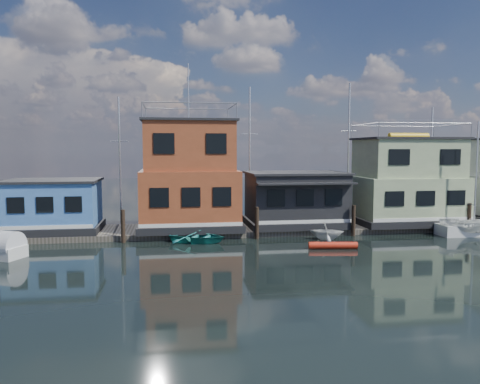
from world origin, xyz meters
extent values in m
plane|color=black|center=(0.00, 0.00, 0.00)|extent=(160.00, 160.00, 0.00)
cube|color=#595147|center=(0.00, 12.00, 0.20)|extent=(48.00, 5.00, 0.40)
cube|color=black|center=(-18.00, 12.00, 0.65)|extent=(6.40, 4.90, 0.50)
cube|color=#4679C5|center=(-18.00, 12.00, 2.40)|extent=(6.00, 4.50, 3.00)
cube|color=black|center=(-18.00, 12.00, 3.98)|extent=(6.30, 4.80, 0.16)
cube|color=black|center=(-8.50, 12.00, 0.65)|extent=(7.40, 5.90, 0.50)
cube|color=#974323|center=(-8.50, 12.00, 2.77)|extent=(7.00, 5.50, 3.74)
cube|color=#974323|center=(-8.50, 12.00, 6.37)|extent=(6.30, 4.95, 3.46)
cube|color=black|center=(-8.50, 12.00, 8.18)|extent=(6.65, 5.23, 0.16)
cylinder|color=silver|center=(-8.50, 12.00, 10.26)|extent=(0.08, 0.08, 4.00)
cube|color=black|center=(-0.50, 12.00, 0.65)|extent=(7.40, 5.40, 0.50)
cube|color=black|center=(-0.50, 12.00, 2.60)|extent=(7.00, 5.00, 3.40)
cube|color=black|center=(-0.50, 12.00, 4.38)|extent=(7.30, 5.30, 0.16)
cube|color=black|center=(-0.50, 9.20, 3.79)|extent=(7.00, 1.20, 0.12)
cube|color=black|center=(8.50, 12.00, 0.65)|extent=(8.40, 5.90, 0.50)
cube|color=#A2B484|center=(8.50, 12.00, 2.46)|extent=(8.00, 5.50, 3.12)
cube|color=#A2B484|center=(8.50, 12.00, 5.46)|extent=(7.20, 4.95, 2.88)
cube|color=black|center=(8.50, 12.00, 6.98)|extent=(7.60, 5.23, 0.16)
cylinder|color=yellow|center=(8.50, 12.00, 7.15)|extent=(3.20, 0.56, 0.56)
cylinder|color=#2D2116|center=(-13.00, 9.20, 1.10)|extent=(0.28, 0.28, 2.20)
cylinder|color=#2D2116|center=(-4.00, 9.20, 1.10)|extent=(0.28, 0.28, 2.20)
cylinder|color=#2D2116|center=(3.00, 9.20, 1.10)|extent=(0.28, 0.28, 2.20)
cylinder|color=#2D2116|center=(12.00, 9.20, 1.10)|extent=(0.28, 0.28, 2.20)
cylinder|color=silver|center=(-14.00, 18.00, 5.25)|extent=(0.16, 0.16, 10.50)
cylinder|color=silver|center=(-14.00, 18.00, 6.83)|extent=(1.40, 0.06, 0.06)
cylinder|color=silver|center=(-3.00, 18.00, 5.75)|extent=(0.16, 0.16, 11.50)
cylinder|color=silver|center=(-3.00, 18.00, 7.48)|extent=(1.40, 0.06, 0.06)
cylinder|color=silver|center=(6.00, 18.00, 6.00)|extent=(0.16, 0.16, 12.00)
cylinder|color=silver|center=(6.00, 18.00, 7.80)|extent=(1.40, 0.06, 0.06)
cylinder|color=silver|center=(14.00, 18.00, 5.00)|extent=(0.16, 0.16, 10.00)
cylinder|color=silver|center=(14.00, 18.00, 6.50)|extent=(1.40, 0.06, 0.06)
imported|color=silver|center=(0.66, 8.18, 0.60)|extent=(2.77, 2.56, 1.21)
cylinder|color=red|center=(0.06, 5.22, 0.22)|extent=(3.04, 0.85, 0.44)
imported|color=silver|center=(10.80, 7.75, 0.72)|extent=(3.95, 2.43, 1.43)
imported|color=#217C7A|center=(-8.12, 8.48, 0.39)|extent=(4.49, 3.94, 0.77)
cube|color=silver|center=(11.70, 8.21, 0.40)|extent=(5.16, 1.73, 0.80)
cylinder|color=silver|center=(11.70, 8.21, 4.47)|extent=(0.12, 0.12, 7.33)
cube|color=silver|center=(11.70, 8.21, 2.18)|extent=(0.05, 1.60, 0.05)
camera|label=1|loc=(-9.92, -22.15, 6.16)|focal=35.00mm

